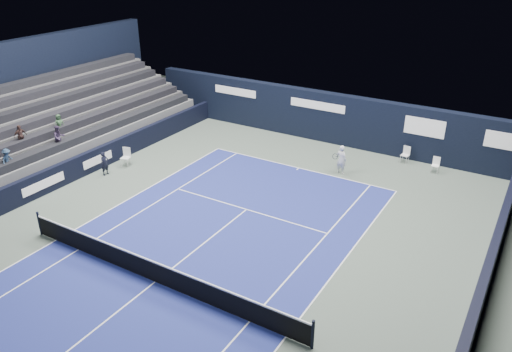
% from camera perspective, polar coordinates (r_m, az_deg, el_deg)
% --- Properties ---
extents(ground, '(48.00, 48.00, 0.00)m').
position_cam_1_polar(ground, '(20.45, -7.72, -9.00)').
color(ground, '#4B594F').
rests_on(ground, ground).
extents(court_surface, '(10.97, 23.77, 0.01)m').
position_cam_1_polar(court_surface, '(19.25, -11.46, -11.79)').
color(court_surface, navy).
rests_on(court_surface, ground).
extents(enclosure_wall_right, '(0.30, 22.00, 1.80)m').
position_cam_1_polar(enclosure_wall_right, '(19.95, 25.09, -9.35)').
color(enclosure_wall_right, black).
rests_on(enclosure_wall_right, ground).
extents(folding_chair_back_a, '(0.47, 0.45, 0.94)m').
position_cam_1_polar(folding_chair_back_a, '(29.48, 16.75, 2.51)').
color(folding_chair_back_a, silver).
rests_on(folding_chair_back_a, ground).
extents(folding_chair_back_b, '(0.40, 0.39, 0.87)m').
position_cam_1_polar(folding_chair_back_b, '(28.71, 19.86, 1.34)').
color(folding_chair_back_b, white).
rests_on(folding_chair_back_b, ground).
extents(line_judge_chair, '(0.56, 0.55, 1.04)m').
position_cam_1_polar(line_judge_chair, '(28.72, -14.62, 2.29)').
color(line_judge_chair, silver).
rests_on(line_judge_chair, ground).
extents(line_judge, '(0.35, 0.50, 1.29)m').
position_cam_1_polar(line_judge, '(27.84, -16.90, 1.37)').
color(line_judge, black).
rests_on(line_judge, ground).
extents(court_markings, '(11.03, 23.83, 0.00)m').
position_cam_1_polar(court_markings, '(19.24, -11.46, -11.77)').
color(court_markings, white).
rests_on(court_markings, court_surface).
extents(tennis_net, '(12.90, 0.10, 1.10)m').
position_cam_1_polar(tennis_net, '(18.95, -11.59, -10.57)').
color(tennis_net, black).
rests_on(tennis_net, ground).
extents(back_sponsor_wall, '(26.00, 0.63, 3.10)m').
position_cam_1_polar(back_sponsor_wall, '(31.13, 8.88, 6.53)').
color(back_sponsor_wall, black).
rests_on(back_sponsor_wall, ground).
extents(side_barrier_left, '(0.33, 22.00, 1.20)m').
position_cam_1_polar(side_barrier_left, '(28.65, -17.89, 1.82)').
color(side_barrier_left, black).
rests_on(side_barrier_left, ground).
extents(spectator_stand, '(6.00, 18.00, 6.40)m').
position_cam_1_polar(spectator_stand, '(31.58, -21.50, 6.08)').
color(spectator_stand, '#545456').
rests_on(spectator_stand, ground).
extents(tennis_player, '(0.65, 0.86, 1.61)m').
position_cam_1_polar(tennis_player, '(27.13, 9.72, 1.88)').
color(tennis_player, silver).
rests_on(tennis_player, ground).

